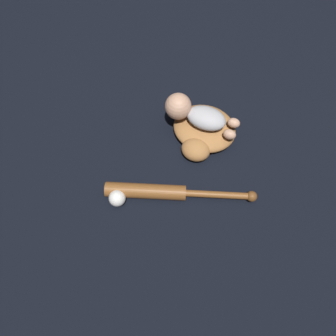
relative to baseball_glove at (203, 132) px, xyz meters
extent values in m
plane|color=black|center=(-0.01, -0.06, -0.04)|extent=(6.00, 6.00, 0.00)
ellipsoid|color=#A8703D|center=(0.01, -0.02, 0.00)|extent=(0.34, 0.32, 0.08)
ellipsoid|color=#A8703D|center=(-0.03, 0.09, 0.00)|extent=(0.15, 0.14, 0.08)
ellipsoid|color=#B2B2B7|center=(0.01, -0.02, 0.08)|extent=(0.20, 0.16, 0.08)
sphere|color=tan|center=(0.13, 0.02, 0.10)|extent=(0.12, 0.12, 0.12)
ellipsoid|color=tan|center=(-0.11, -0.02, 0.06)|extent=(0.06, 0.06, 0.04)
ellipsoid|color=tan|center=(-0.10, -0.08, 0.06)|extent=(0.06, 0.06, 0.04)
cylinder|color=brown|center=(0.02, 0.38, -0.01)|extent=(0.31, 0.24, 0.06)
cylinder|color=brown|center=(-0.22, 0.21, -0.01)|extent=(0.24, 0.18, 0.03)
sphere|color=brown|center=(-0.33, 0.13, -0.01)|extent=(0.04, 0.04, 0.04)
sphere|color=white|center=(0.09, 0.47, 0.00)|extent=(0.07, 0.07, 0.07)
camera|label=1|loc=(-0.36, 0.72, 1.24)|focal=35.00mm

